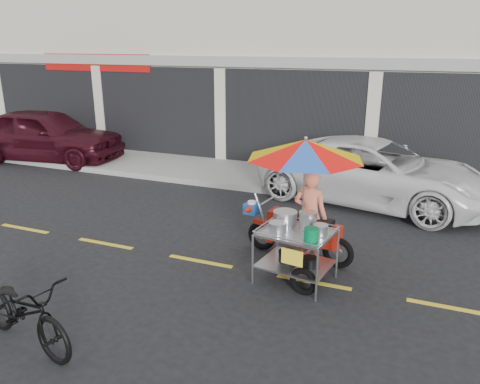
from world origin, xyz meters
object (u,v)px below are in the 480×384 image
at_px(near_bicycle, 24,311).
at_px(food_vendor_rig, 305,187).
at_px(maroon_sedan, 45,135).
at_px(white_pickup, 375,172).

height_order(near_bicycle, food_vendor_rig, food_vendor_rig).
distance_m(maroon_sedan, near_bicycle, 10.24).
distance_m(near_bicycle, food_vendor_rig, 4.28).
bearing_deg(white_pickup, food_vendor_rig, -178.02).
height_order(maroon_sedan, white_pickup, maroon_sedan).
bearing_deg(near_bicycle, food_vendor_rig, -27.20).
relative_size(maroon_sedan, near_bicycle, 2.68).
xyz_separation_m(near_bicycle, food_vendor_rig, (2.68, 3.20, 0.98)).
relative_size(white_pickup, food_vendor_rig, 2.29).
xyz_separation_m(white_pickup, food_vendor_rig, (-0.65, -4.11, 0.72)).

